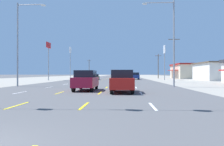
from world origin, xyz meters
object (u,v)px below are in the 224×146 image
object	(u,v)px
pole_sign_left_row_1	(49,51)
hatchback_inner_right_mid	(120,79)
suv_inner_right_nearest	(122,81)
pole_sign_left_row_2	(70,54)
streetlight_right_row_0	(171,37)
suv_far_right_farther	(135,76)
box_truck_center_turn_farthest	(115,73)
sedan_far_right_distant_a	(130,75)
pole_sign_right_row_1	(164,54)
hatchback_inner_left_far	(96,77)
suv_center_turn_near	(86,80)
suv_inner_left_midfar	(90,77)
streetlight_left_row_0	(20,39)

from	to	relation	value
pole_sign_left_row_1	hatchback_inner_right_mid	bearing A→B (deg)	-41.04
suv_inner_right_nearest	pole_sign_left_row_1	xyz separation A→B (m)	(-18.25, 33.27, 6.20)
pole_sign_left_row_2	streetlight_right_row_0	size ratio (longest dim) A/B	1.03
suv_far_right_farther	box_truck_center_turn_farthest	distance (m)	26.14
sedan_far_right_distant_a	box_truck_center_turn_farthest	bearing A→B (deg)	-104.40
suv_inner_right_nearest	pole_sign_right_row_1	world-z (taller)	pole_sign_right_row_1
suv_far_right_farther	hatchback_inner_left_far	bearing A→B (deg)	-165.18
streetlight_right_row_0	suv_far_right_farther	bearing A→B (deg)	94.56
suv_center_turn_near	suv_inner_left_midfar	bearing A→B (deg)	97.90
hatchback_inner_right_mid	box_truck_center_turn_farthest	size ratio (longest dim) A/B	0.54
suv_far_right_farther	streetlight_right_row_0	bearing A→B (deg)	-85.44
suv_inner_right_nearest	pole_sign_right_row_1	distance (m)	41.09
suv_far_right_farther	sedan_far_right_distant_a	bearing A→B (deg)	90.01
hatchback_inner_right_mid	streetlight_right_row_0	size ratio (longest dim) A/B	0.36
suv_far_right_farther	pole_sign_left_row_1	bearing A→B (deg)	-157.94
suv_inner_right_nearest	streetlight_left_row_0	size ratio (longest dim) A/B	0.45
sedan_far_right_distant_a	pole_sign_left_row_1	xyz separation A→B (m)	(-21.71, -60.77, 6.47)
streetlight_left_row_0	pole_sign_left_row_1	bearing A→B (deg)	100.99
sedan_far_right_distant_a	pole_sign_right_row_1	xyz separation A→B (m)	(7.51, -54.88, 6.11)
suv_far_right_farther	streetlight_right_row_0	distance (m)	33.91
pole_sign_left_row_1	suv_far_right_farther	bearing A→B (deg)	22.06
hatchback_inner_right_mid	streetlight_left_row_0	xyz separation A→B (m)	(-13.08, -9.05, 5.45)
suv_inner_left_midfar	suv_inner_right_nearest	bearing A→B (deg)	-75.68
suv_center_turn_near	streetlight_right_row_0	distance (m)	12.89
sedan_far_right_distant_a	suv_inner_left_midfar	bearing A→B (deg)	-99.26
suv_far_right_farther	pole_sign_right_row_1	bearing A→B (deg)	-21.19
suv_inner_left_midfar	pole_sign_left_row_1	bearing A→B (deg)	155.97
sedan_far_right_distant_a	hatchback_inner_right_mid	bearing A→B (deg)	-92.89
hatchback_inner_right_mid	sedan_far_right_distant_a	distance (m)	76.42
streetlight_right_row_0	suv_inner_right_nearest	bearing A→B (deg)	-125.25
suv_inner_right_nearest	streetlight_left_row_0	distance (m)	16.85
hatchback_inner_right_mid	streetlight_right_row_0	distance (m)	12.42
suv_inner_left_midfar	pole_sign_left_row_2	bearing A→B (deg)	111.21
suv_center_turn_near	sedan_far_right_distant_a	bearing A→B (deg)	85.62
suv_inner_right_nearest	hatchback_inner_left_far	bearing A→B (deg)	100.67
pole_sign_left_row_2	hatchback_inner_left_far	bearing A→B (deg)	-59.49
suv_far_right_farther	streetlight_left_row_0	size ratio (longest dim) A/B	0.45
hatchback_inner_right_mid	suv_inner_left_midfar	xyz separation A→B (m)	(-6.85, 10.64, 0.24)
pole_sign_left_row_2	pole_sign_right_row_1	xyz separation A→B (m)	(30.26, -20.24, -1.91)
hatchback_inner_left_far	streetlight_right_row_0	size ratio (longest dim) A/B	0.36
suv_inner_right_nearest	pole_sign_left_row_1	distance (m)	38.45
hatchback_inner_left_far	pole_sign_left_row_2	size ratio (longest dim) A/B	0.34
suv_center_turn_near	pole_sign_right_row_1	size ratio (longest dim) A/B	0.53
suv_far_right_farther	box_truck_center_turn_farthest	xyz separation A→B (m)	(-6.88, 25.21, 0.81)
hatchback_inner_right_mid	suv_inner_left_midfar	distance (m)	12.66
pole_sign_right_row_1	suv_center_turn_near	bearing A→B (deg)	-111.41
suv_center_turn_near	streetlight_left_row_0	size ratio (longest dim) A/B	0.45
suv_inner_right_nearest	streetlight_left_row_0	bearing A→B (deg)	147.21
hatchback_inner_left_far	streetlight_right_row_0	xyz separation A→B (m)	(13.52, -30.52, 5.47)
hatchback_inner_left_far	pole_sign_left_row_2	xyz separation A→B (m)	(-11.90, 20.20, 7.99)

